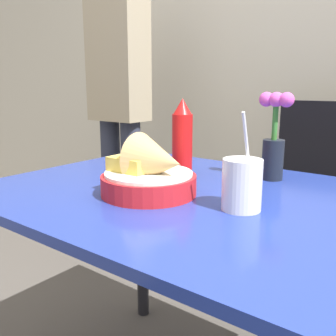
% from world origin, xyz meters
% --- Properties ---
extents(wall_window, '(7.00, 0.06, 2.60)m').
position_xyz_m(wall_window, '(0.00, 1.22, 1.30)').
color(wall_window, '#B7B2A3').
rests_on(wall_window, ground_plane).
extents(dining_table, '(0.99, 0.80, 0.73)m').
position_xyz_m(dining_table, '(0.00, 0.00, 0.62)').
color(dining_table, '#233893').
rests_on(dining_table, ground_plane).
extents(chair_far_window, '(0.40, 0.40, 0.94)m').
position_xyz_m(chair_far_window, '(0.12, 0.85, 0.55)').
color(chair_far_window, black).
rests_on(chair_far_window, ground_plane).
extents(food_basket, '(0.24, 0.24, 0.16)m').
position_xyz_m(food_basket, '(-0.02, -0.09, 0.79)').
color(food_basket, red).
rests_on(food_basket, dining_table).
extents(ketchup_bottle, '(0.06, 0.06, 0.23)m').
position_xyz_m(ketchup_bottle, '(-0.09, 0.14, 0.84)').
color(ketchup_bottle, red).
rests_on(ketchup_bottle, dining_table).
extents(drink_cup, '(0.09, 0.09, 0.22)m').
position_xyz_m(drink_cup, '(0.21, -0.05, 0.79)').
color(drink_cup, silver).
rests_on(drink_cup, dining_table).
extents(flower_vase, '(0.10, 0.06, 0.25)m').
position_xyz_m(flower_vase, '(0.16, 0.25, 0.85)').
color(flower_vase, black).
rests_on(flower_vase, dining_table).
extents(person_standing, '(0.32, 0.19, 1.67)m').
position_xyz_m(person_standing, '(-0.91, 0.70, 0.97)').
color(person_standing, '#2D3347').
rests_on(person_standing, ground_plane).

